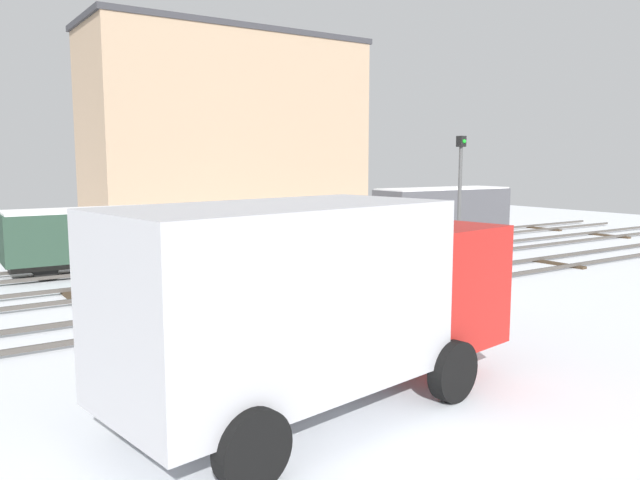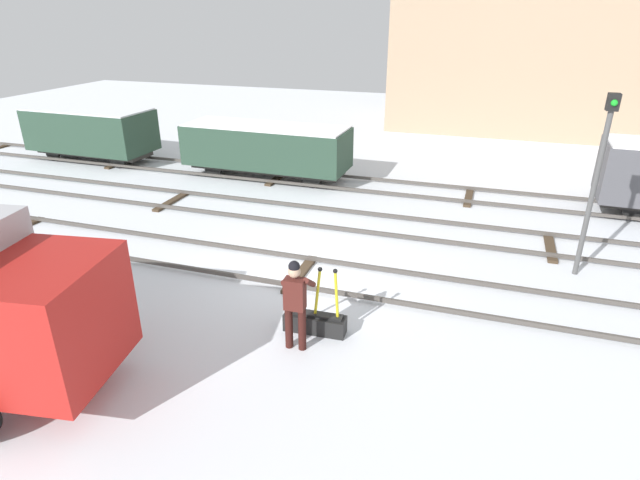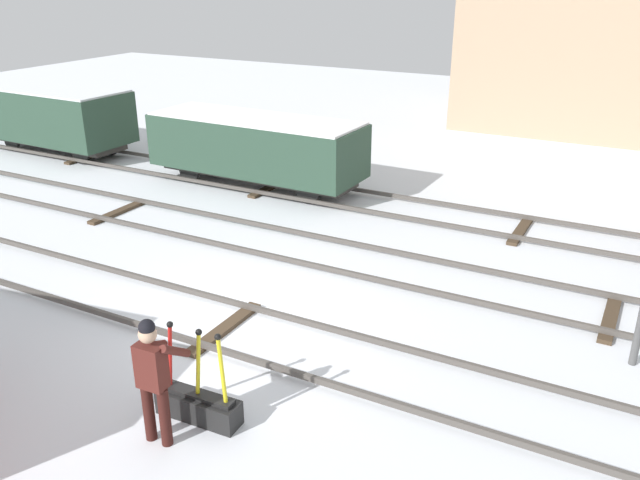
{
  "view_description": "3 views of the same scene",
  "coord_description": "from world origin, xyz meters",
  "px_view_note": "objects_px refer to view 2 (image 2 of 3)",
  "views": [
    {
      "loc": [
        -9.24,
        -12.6,
        3.48
      ],
      "look_at": [
        -0.57,
        0.34,
        1.48
      ],
      "focal_mm": 34.96,
      "sensor_mm": 36.0,
      "label": 1
    },
    {
      "loc": [
        3.93,
        -10.41,
        5.9
      ],
      "look_at": [
        0.31,
        0.61,
        0.73
      ],
      "focal_mm": 29.14,
      "sensor_mm": 36.0,
      "label": 2
    },
    {
      "loc": [
        6.13,
        -7.98,
        5.82
      ],
      "look_at": [
        0.63,
        2.35,
        0.96
      ],
      "focal_mm": 36.89,
      "sensor_mm": 36.0,
      "label": 3
    }
  ],
  "objects_px": {
    "rail_worker": "(295,299)",
    "signal_post": "(598,171)",
    "switch_lever_frame": "(315,321)",
    "freight_car_back_track": "(91,131)",
    "freight_car_far_end": "(266,147)"
  },
  "relations": [
    {
      "from": "rail_worker",
      "to": "signal_post",
      "type": "bearing_deg",
      "value": 39.77
    },
    {
      "from": "switch_lever_frame",
      "to": "rail_worker",
      "type": "bearing_deg",
      "value": -108.27
    },
    {
      "from": "rail_worker",
      "to": "freight_car_back_track",
      "type": "height_order",
      "value": "freight_car_back_track"
    },
    {
      "from": "switch_lever_frame",
      "to": "freight_car_back_track",
      "type": "relative_size",
      "value": 0.28
    },
    {
      "from": "freight_car_back_track",
      "to": "rail_worker",
      "type": "bearing_deg",
      "value": -35.92
    },
    {
      "from": "signal_post",
      "to": "freight_car_far_end",
      "type": "relative_size",
      "value": 0.69
    },
    {
      "from": "freight_car_far_end",
      "to": "freight_car_back_track",
      "type": "height_order",
      "value": "freight_car_back_track"
    },
    {
      "from": "freight_car_far_end",
      "to": "freight_car_back_track",
      "type": "relative_size",
      "value": 1.19
    },
    {
      "from": "freight_car_back_track",
      "to": "freight_car_far_end",
      "type": "bearing_deg",
      "value": 1.6
    },
    {
      "from": "rail_worker",
      "to": "freight_car_back_track",
      "type": "xyz_separation_m",
      "value": [
        -12.8,
        9.83,
        0.22
      ]
    },
    {
      "from": "switch_lever_frame",
      "to": "rail_worker",
      "type": "relative_size",
      "value": 0.79
    },
    {
      "from": "switch_lever_frame",
      "to": "freight_car_far_end",
      "type": "relative_size",
      "value": 0.23
    },
    {
      "from": "rail_worker",
      "to": "freight_car_far_end",
      "type": "xyz_separation_m",
      "value": [
        -4.88,
        9.83,
        0.13
      ]
    },
    {
      "from": "rail_worker",
      "to": "freight_car_far_end",
      "type": "bearing_deg",
      "value": 113.77
    },
    {
      "from": "switch_lever_frame",
      "to": "freight_car_far_end",
      "type": "distance_m",
      "value": 10.55
    }
  ]
}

